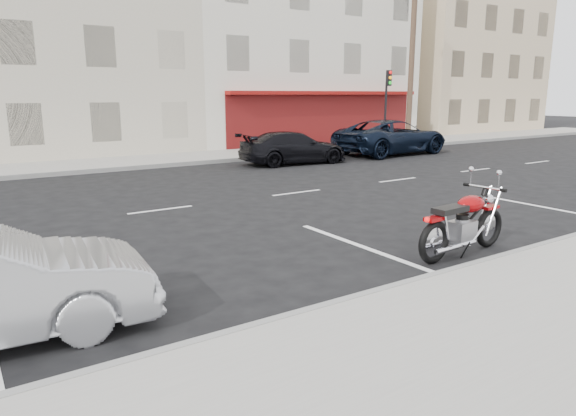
% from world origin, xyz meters
% --- Properties ---
extents(ground, '(120.00, 120.00, 0.00)m').
position_xyz_m(ground, '(0.00, 0.00, 0.00)').
color(ground, black).
rests_on(ground, ground).
extents(curb_near, '(80.00, 0.12, 0.16)m').
position_xyz_m(curb_near, '(-5.00, -7.00, 0.08)').
color(curb_near, gray).
rests_on(curb_near, ground).
extents(bldg_cream, '(12.00, 12.00, 11.50)m').
position_xyz_m(bldg_cream, '(-2.00, 16.30, 5.75)').
color(bldg_cream, beige).
rests_on(bldg_cream, ground).
extents(bldg_corner, '(14.00, 12.00, 12.50)m').
position_xyz_m(bldg_corner, '(11.00, 16.30, 6.25)').
color(bldg_corner, silver).
rests_on(bldg_corner, ground).
extents(bldg_far_east, '(12.00, 12.00, 11.00)m').
position_xyz_m(bldg_far_east, '(26.00, 16.30, 5.50)').
color(bldg_far_east, '#CBB38E').
rests_on(bldg_far_east, ground).
extents(utility_pole, '(1.80, 0.30, 9.00)m').
position_xyz_m(utility_pole, '(15.50, 8.60, 4.74)').
color(utility_pole, '#422D1E').
rests_on(utility_pole, sidewalk_far).
extents(traffic_light, '(0.26, 0.30, 3.80)m').
position_xyz_m(traffic_light, '(13.50, 8.33, 2.56)').
color(traffic_light, black).
rests_on(traffic_light, sidewalk_far).
extents(fire_hydrant, '(0.20, 0.20, 0.72)m').
position_xyz_m(fire_hydrant, '(12.00, 8.50, 0.53)').
color(fire_hydrant, beige).
rests_on(fire_hydrant, sidewalk_far).
extents(motorcycle, '(2.30, 0.76, 1.15)m').
position_xyz_m(motorcycle, '(1.93, -6.28, 0.53)').
color(motorcycle, black).
rests_on(motorcycle, ground).
extents(suv_far, '(5.85, 2.94, 1.59)m').
position_xyz_m(suv_far, '(11.10, 5.46, 0.80)').
color(suv_far, black).
rests_on(suv_far, ground).
extents(car_far, '(4.58, 2.23, 1.28)m').
position_xyz_m(car_far, '(5.42, 5.21, 0.64)').
color(car_far, black).
rests_on(car_far, ground).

